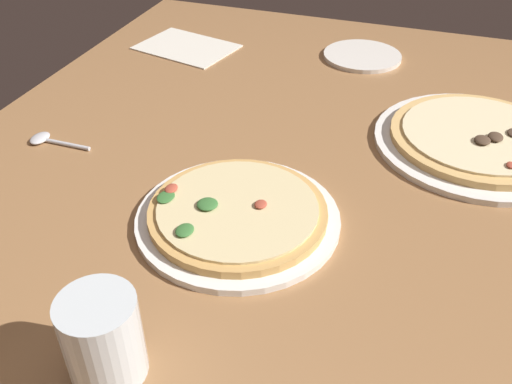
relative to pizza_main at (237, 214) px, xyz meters
The scene contains 7 objects.
dining_table 8.03cm from the pizza_main, 156.40° to the left, with size 150.00×110.00×4.00cm, color #996B42.
pizza_main is the anchor object (origin of this frame).
pizza_side 43.72cm from the pizza_main, 135.89° to the left, with size 33.59×33.59×3.40cm.
water_glass 27.32cm from the pizza_main, ahead, with size 7.92×7.92×9.97cm.
side_plate 60.78cm from the pizza_main, behind, with size 16.59×16.59×0.90cm, color silver.
paper_menu 62.17cm from the pizza_main, 148.73° to the right, with size 14.72×20.50×0.30cm, color silver.
spoon 38.32cm from the pizza_main, 103.51° to the right, with size 4.00×10.90×1.00cm.
Camera 1 is at (62.80, 19.24, 53.80)cm, focal length 39.89 mm.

